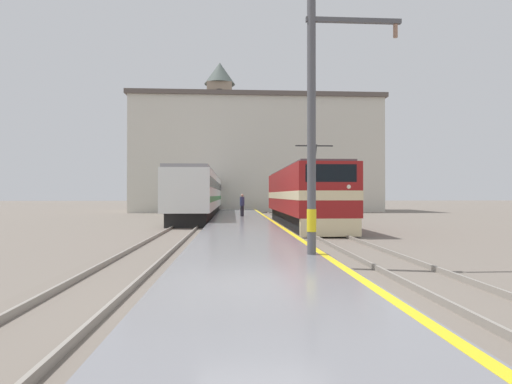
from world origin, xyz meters
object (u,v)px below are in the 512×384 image
object	(u,v)px
passenger_train	(205,194)
catenary_mast	(316,120)
person_on_platform	(242,205)
locomotive_train	(302,196)
clock_tower	(220,130)

from	to	relation	value
passenger_train	catenary_mast	distance (m)	29.35
passenger_train	person_on_platform	size ratio (longest dim) A/B	20.22
locomotive_train	person_on_platform	xyz separation A→B (m)	(-3.68, 4.75, -0.63)
passenger_train	clock_tower	bearing A→B (deg)	88.22
person_on_platform	clock_tower	size ratio (longest dim) A/B	0.07
locomotive_train	clock_tower	distance (m)	39.51
locomotive_train	clock_tower	world-z (taller)	clock_tower
locomotive_train	catenary_mast	bearing A→B (deg)	-98.58
person_on_platform	catenary_mast	bearing A→B (deg)	-85.49
locomotive_train	catenary_mast	xyz separation A→B (m)	(-2.17, -14.39, 2.06)
locomotive_train	catenary_mast	world-z (taller)	catenary_mast
passenger_train	clock_tower	size ratio (longest dim) A/B	1.47
clock_tower	person_on_platform	bearing A→B (deg)	-85.24
catenary_mast	clock_tower	distance (m)	52.82
person_on_platform	passenger_train	bearing A→B (deg)	109.56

